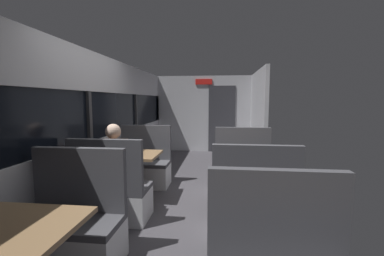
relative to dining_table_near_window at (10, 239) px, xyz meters
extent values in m
cube|color=#423F44|center=(0.89, 2.09, -0.65)|extent=(3.30, 9.20, 0.02)
cube|color=#B2B2B7|center=(-0.56, 2.09, -0.16)|extent=(0.08, 8.40, 0.95)
cube|color=#B2B2B7|center=(-0.56, 2.09, 1.36)|extent=(0.08, 8.40, 0.60)
cube|color=black|center=(-0.57, 2.09, 0.69)|extent=(0.03, 8.40, 0.75)
cube|color=#2D2D30|center=(-0.54, 2.09, 0.69)|extent=(0.06, 0.08, 0.75)
cube|color=#2D2D30|center=(-0.54, 4.19, 0.69)|extent=(0.06, 0.08, 0.75)
cube|color=#2D2D30|center=(-0.54, 6.29, 0.69)|extent=(0.06, 0.08, 0.75)
cube|color=#B2B2B7|center=(0.89, 6.29, 0.51)|extent=(2.90, 0.08, 2.30)
cube|color=#333338|center=(1.44, 6.24, 0.36)|extent=(0.80, 0.04, 2.00)
cube|color=red|center=(0.89, 6.23, 1.48)|extent=(0.50, 0.03, 0.16)
cube|color=#B2B2B7|center=(2.34, 5.09, 0.51)|extent=(0.08, 2.40, 2.30)
cube|color=olive|center=(0.00, 0.00, 0.08)|extent=(0.90, 0.70, 0.04)
cube|color=silver|center=(0.00, 0.66, -0.44)|extent=(0.95, 0.50, 0.39)
cube|color=#47474C|center=(0.00, 0.66, -0.22)|extent=(0.95, 0.50, 0.06)
cube|color=#47474C|center=(0.00, 0.87, 0.14)|extent=(0.95, 0.08, 0.65)
cylinder|color=#9E9EA3|center=(0.00, 2.29, -0.29)|extent=(0.10, 0.10, 0.70)
cube|color=olive|center=(0.00, 2.29, 0.08)|extent=(0.90, 0.70, 0.04)
cube|color=silver|center=(0.00, 1.63, -0.44)|extent=(0.95, 0.50, 0.39)
cube|color=#47474C|center=(0.00, 1.63, -0.22)|extent=(0.95, 0.50, 0.06)
cube|color=#47474C|center=(0.00, 1.42, 0.14)|extent=(0.95, 0.08, 0.65)
cube|color=silver|center=(0.00, 2.95, -0.44)|extent=(0.95, 0.50, 0.39)
cube|color=#47474C|center=(0.00, 2.95, -0.22)|extent=(0.95, 0.50, 0.06)
cube|color=#47474C|center=(0.00, 3.16, 0.14)|extent=(0.95, 0.08, 0.65)
cube|color=#47474C|center=(1.79, 0.27, 0.14)|extent=(0.95, 0.08, 0.65)
cylinder|color=#9E9EA3|center=(1.79, 2.09, -0.29)|extent=(0.10, 0.10, 0.70)
cube|color=olive|center=(1.79, 2.09, 0.08)|extent=(0.90, 0.70, 0.04)
cube|color=silver|center=(1.79, 1.43, -0.44)|extent=(0.95, 0.50, 0.39)
cube|color=#47474C|center=(1.79, 1.43, -0.22)|extent=(0.95, 0.50, 0.06)
cube|color=#47474C|center=(1.79, 1.22, 0.14)|extent=(0.95, 0.08, 0.65)
cube|color=silver|center=(1.79, 2.75, -0.44)|extent=(0.95, 0.50, 0.39)
cube|color=#47474C|center=(1.79, 2.75, -0.22)|extent=(0.95, 0.50, 0.06)
cube|color=#47474C|center=(1.79, 2.96, 0.14)|extent=(0.95, 0.08, 0.65)
cube|color=#26262D|center=(0.00, 1.63, -0.41)|extent=(0.30, 0.36, 0.45)
cube|color=#8C664C|center=(0.00, 1.68, 0.11)|extent=(0.34, 0.22, 0.60)
sphere|color=beige|center=(0.00, 1.70, 0.52)|extent=(0.20, 0.20, 0.20)
cylinder|color=#8C664C|center=(-0.20, 1.86, 0.13)|extent=(0.07, 0.28, 0.07)
cylinder|color=#8C664C|center=(0.20, 1.86, 0.13)|extent=(0.07, 0.28, 0.07)
cylinder|color=#B23333|center=(0.10, 2.40, 0.15)|extent=(0.07, 0.07, 0.09)
camera|label=1|loc=(1.40, -1.46, 0.93)|focal=23.72mm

